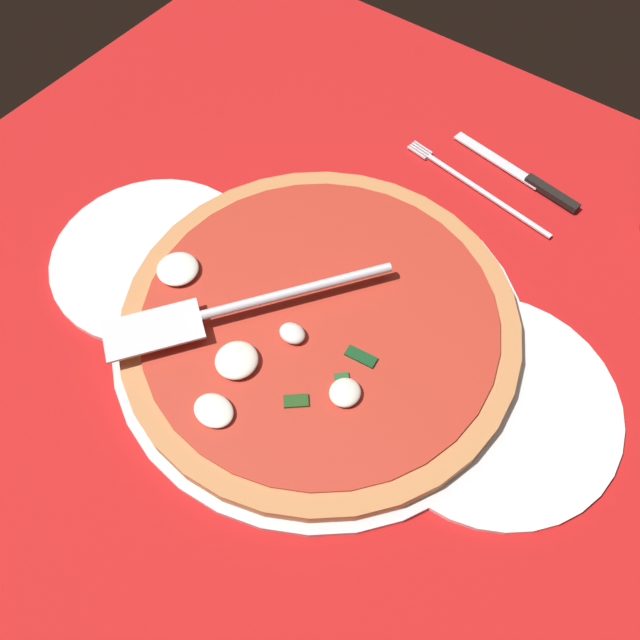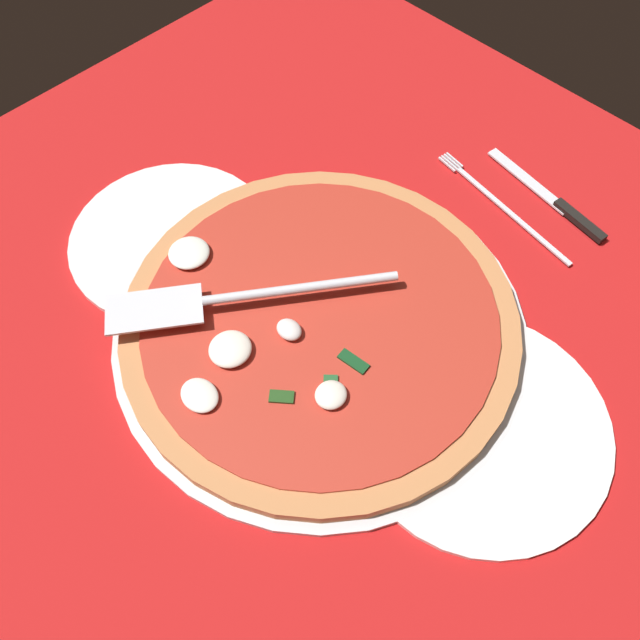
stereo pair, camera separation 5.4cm
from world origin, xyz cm
name	(u,v)px [view 1 (the left image)]	position (x,y,z in cm)	size (l,w,h in cm)	color
ground_plane	(310,363)	(0.00, 0.00, -0.40)	(111.04, 111.04, 0.80)	#B41717
checker_pattern	(310,361)	(0.00, 0.00, 0.05)	(111.04, 111.04, 0.10)	silver
pizza_pan	(320,327)	(-1.42, 3.70, 0.60)	(44.17, 44.17, 1.00)	silver
dinner_plate_left	(158,255)	(-22.37, 0.46, 0.60)	(23.66, 23.66, 1.00)	white
dinner_plate_right	(491,404)	(17.76, 6.70, 0.60)	(25.79, 25.79, 1.00)	white
pizza	(318,321)	(-1.54, 3.49, 2.03)	(42.09, 42.09, 3.19)	#C17A47
pizza_server	(239,307)	(-8.15, -1.25, 4.65)	(20.35, 26.30, 1.00)	silver
place_setting_far	(502,185)	(4.42, 33.99, 0.45)	(22.76, 15.10, 1.40)	white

